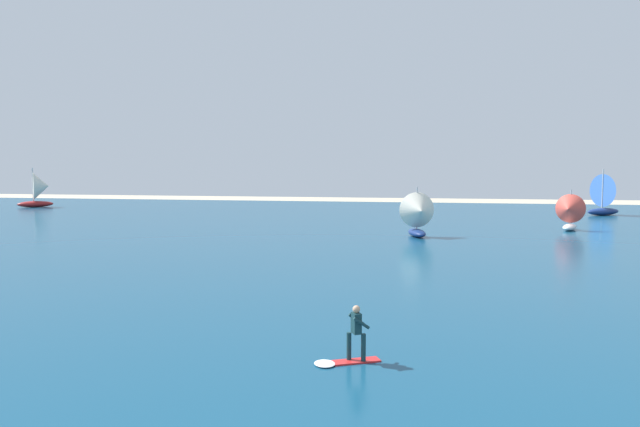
% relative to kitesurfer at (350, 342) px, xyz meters
% --- Properties ---
extents(ocean, '(160.00, 90.00, 0.10)m').
position_rel_kitesurfer_xyz_m(ocean, '(-1.91, 33.02, -0.65)').
color(ocean, navy).
rests_on(ocean, ground).
extents(kitesurfer, '(2.00, 1.39, 1.67)m').
position_rel_kitesurfer_xyz_m(kitesurfer, '(0.00, 0.00, 0.00)').
color(kitesurfer, red).
rests_on(kitesurfer, ocean).
extents(sailboat_mid_left, '(3.15, 3.59, 4.03)m').
position_rel_kitesurfer_xyz_m(sailboat_mid_left, '(1.05, 31.20, 1.24)').
color(sailboat_mid_left, navy).
rests_on(sailboat_mid_left, ocean).
extents(sailboat_heeled_over, '(2.87, 3.21, 3.61)m').
position_rel_kitesurfer_xyz_m(sailboat_heeled_over, '(13.90, 38.67, 1.05)').
color(sailboat_heeled_over, white).
rests_on(sailboat_heeled_over, ocean).
extents(sailboat_far_right, '(4.86, 4.69, 5.43)m').
position_rel_kitesurfer_xyz_m(sailboat_far_right, '(-51.66, 57.04, 1.89)').
color(sailboat_far_right, maroon).
rests_on(sailboat_far_right, ocean).
extents(sailboat_near_shore, '(4.83, 4.42, 5.36)m').
position_rel_kitesurfer_xyz_m(sailboat_near_shore, '(21.99, 57.48, 1.85)').
color(sailboat_near_shore, navy).
rests_on(sailboat_near_shore, ocean).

